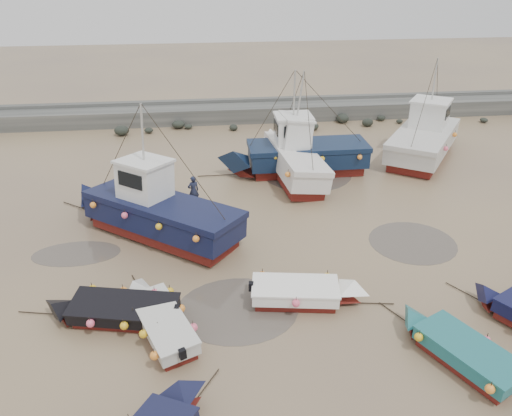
{
  "coord_description": "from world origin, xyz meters",
  "views": [
    {
      "loc": [
        -3.33,
        -16.64,
        12.19
      ],
      "look_at": [
        -0.98,
        4.0,
        1.4
      ],
      "focal_mm": 35.0,
      "sensor_mm": 36.0,
      "label": 1
    }
  ],
  "objects_px": {
    "cabin_boat_3": "(426,136)",
    "person": "(194,205)",
    "dinghy_5": "(305,291)",
    "dinghy_0": "(160,317)",
    "cabin_boat_1": "(290,155)",
    "cabin_boat_2": "(298,152)",
    "dinghy_2": "(459,346)",
    "cabin_boat_0": "(151,209)",
    "dinghy_4": "(115,308)"
  },
  "relations": [
    {
      "from": "cabin_boat_3",
      "to": "person",
      "type": "relative_size",
      "value": 5.69
    },
    {
      "from": "cabin_boat_3",
      "to": "dinghy_5",
      "type": "bearing_deg",
      "value": -91.18
    },
    {
      "from": "dinghy_0",
      "to": "dinghy_5",
      "type": "xyz_separation_m",
      "value": [
        5.43,
        0.9,
        0.01
      ]
    },
    {
      "from": "cabin_boat_1",
      "to": "cabin_boat_2",
      "type": "relative_size",
      "value": 0.95
    },
    {
      "from": "dinghy_0",
      "to": "dinghy_2",
      "type": "xyz_separation_m",
      "value": [
        9.9,
        -2.62,
        0.01
      ]
    },
    {
      "from": "dinghy_0",
      "to": "cabin_boat_1",
      "type": "bearing_deg",
      "value": 39.74
    },
    {
      "from": "cabin_boat_0",
      "to": "cabin_boat_2",
      "type": "xyz_separation_m",
      "value": [
        8.24,
        6.54,
        0.02
      ]
    },
    {
      "from": "dinghy_0",
      "to": "cabin_boat_2",
      "type": "distance_m",
      "value": 15.45
    },
    {
      "from": "cabin_boat_1",
      "to": "dinghy_5",
      "type": "bearing_deg",
      "value": -103.26
    },
    {
      "from": "dinghy_0",
      "to": "cabin_boat_2",
      "type": "relative_size",
      "value": 0.56
    },
    {
      "from": "dinghy_4",
      "to": "cabin_boat_1",
      "type": "distance_m",
      "value": 15.06
    },
    {
      "from": "dinghy_5",
      "to": "cabin_boat_3",
      "type": "height_order",
      "value": "cabin_boat_3"
    },
    {
      "from": "dinghy_0",
      "to": "cabin_boat_0",
      "type": "height_order",
      "value": "cabin_boat_0"
    },
    {
      "from": "dinghy_5",
      "to": "cabin_boat_2",
      "type": "distance_m",
      "value": 12.77
    },
    {
      "from": "cabin_boat_3",
      "to": "person",
      "type": "xyz_separation_m",
      "value": [
        -15.2,
        -5.67,
        -1.32
      ]
    },
    {
      "from": "dinghy_0",
      "to": "cabin_boat_2",
      "type": "xyz_separation_m",
      "value": [
        7.5,
        13.48,
        0.79
      ]
    },
    {
      "from": "cabin_boat_0",
      "to": "person",
      "type": "distance_m",
      "value": 3.68
    },
    {
      "from": "cabin_boat_3",
      "to": "cabin_boat_1",
      "type": "bearing_deg",
      "value": -129.81
    },
    {
      "from": "cabin_boat_2",
      "to": "dinghy_5",
      "type": "bearing_deg",
      "value": 170.44
    },
    {
      "from": "cabin_boat_1",
      "to": "cabin_boat_2",
      "type": "xyz_separation_m",
      "value": [
        0.56,
        0.46,
        -0.02
      ]
    },
    {
      "from": "dinghy_5",
      "to": "person",
      "type": "xyz_separation_m",
      "value": [
        -4.22,
        8.87,
        -0.56
      ]
    },
    {
      "from": "cabin_boat_0",
      "to": "cabin_boat_2",
      "type": "relative_size",
      "value": 0.92
    },
    {
      "from": "dinghy_2",
      "to": "dinghy_5",
      "type": "distance_m",
      "value": 5.7
    },
    {
      "from": "dinghy_0",
      "to": "cabin_boat_0",
      "type": "xyz_separation_m",
      "value": [
        -0.74,
        6.94,
        0.77
      ]
    },
    {
      "from": "dinghy_2",
      "to": "cabin_boat_3",
      "type": "distance_m",
      "value": 19.21
    },
    {
      "from": "dinghy_0",
      "to": "person",
      "type": "distance_m",
      "value": 9.86
    },
    {
      "from": "dinghy_2",
      "to": "cabin_boat_2",
      "type": "xyz_separation_m",
      "value": [
        -2.4,
        16.11,
        0.78
      ]
    },
    {
      "from": "dinghy_2",
      "to": "cabin_boat_2",
      "type": "distance_m",
      "value": 16.3
    },
    {
      "from": "dinghy_0",
      "to": "dinghy_2",
      "type": "bearing_deg",
      "value": -37.04
    },
    {
      "from": "cabin_boat_1",
      "to": "cabin_boat_2",
      "type": "bearing_deg",
      "value": 32.91
    },
    {
      "from": "dinghy_0",
      "to": "cabin_boat_3",
      "type": "height_order",
      "value": "cabin_boat_3"
    },
    {
      "from": "cabin_boat_3",
      "to": "dinghy_2",
      "type": "bearing_deg",
      "value": -73.92
    },
    {
      "from": "cabin_boat_2",
      "to": "cabin_boat_1",
      "type": "bearing_deg",
      "value": 128.87
    },
    {
      "from": "cabin_boat_1",
      "to": "dinghy_0",
      "type": "bearing_deg",
      "value": -124.2
    },
    {
      "from": "cabin_boat_2",
      "to": "dinghy_2",
      "type": "bearing_deg",
      "value": -171.73
    },
    {
      "from": "cabin_boat_0",
      "to": "cabin_boat_2",
      "type": "bearing_deg",
      "value": -14.31
    },
    {
      "from": "cabin_boat_2",
      "to": "cabin_boat_3",
      "type": "bearing_deg",
      "value": -77.82
    },
    {
      "from": "cabin_boat_2",
      "to": "dinghy_0",
      "type": "bearing_deg",
      "value": 150.71
    },
    {
      "from": "dinghy_4",
      "to": "cabin_boat_1",
      "type": "relative_size",
      "value": 0.63
    },
    {
      "from": "dinghy_5",
      "to": "cabin_boat_1",
      "type": "relative_size",
      "value": 0.57
    },
    {
      "from": "cabin_boat_1",
      "to": "person",
      "type": "height_order",
      "value": "cabin_boat_1"
    },
    {
      "from": "dinghy_5",
      "to": "cabin_boat_2",
      "type": "relative_size",
      "value": 0.54
    },
    {
      "from": "dinghy_0",
      "to": "person",
      "type": "xyz_separation_m",
      "value": [
        1.21,
        9.77,
        -0.55
      ]
    },
    {
      "from": "dinghy_2",
      "to": "person",
      "type": "bearing_deg",
      "value": 98.14
    },
    {
      "from": "dinghy_0",
      "to": "dinghy_2",
      "type": "relative_size",
      "value": 1.08
    },
    {
      "from": "cabin_boat_3",
      "to": "dinghy_0",
      "type": "bearing_deg",
      "value": -100.85
    },
    {
      "from": "cabin_boat_3",
      "to": "cabin_boat_0",
      "type": "bearing_deg",
      "value": -117.74
    },
    {
      "from": "dinghy_5",
      "to": "cabin_boat_1",
      "type": "bearing_deg",
      "value": -178.32
    },
    {
      "from": "dinghy_5",
      "to": "dinghy_4",
      "type": "bearing_deg",
      "value": -79.56
    },
    {
      "from": "dinghy_4",
      "to": "cabin_boat_3",
      "type": "relative_size",
      "value": 0.64
    }
  ]
}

